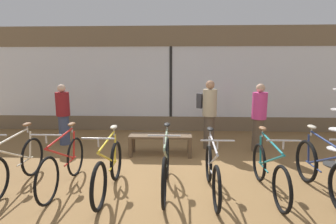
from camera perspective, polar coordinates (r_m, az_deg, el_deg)
ground_plane at (r=4.81m, az=-0.83°, el=-14.57°), size 24.00×24.00×0.00m
shop_back_wall at (r=8.12m, az=0.62°, el=7.31°), size 12.00×0.08×3.20m
bicycle_far_left at (r=5.08m, az=-30.25°, el=-9.87°), size 0.46×1.74×1.03m
bicycle_left at (r=4.73m, az=-21.81°, el=-10.52°), size 0.46×1.76×1.04m
bicycle_center_left at (r=4.35m, az=-12.79°, el=-12.12°), size 0.46×1.69×1.03m
bicycle_center at (r=4.31m, az=-0.46°, el=-11.68°), size 0.46×1.78×1.05m
bicycle_center_right at (r=4.25m, az=9.59°, el=-12.66°), size 0.46×1.64×1.01m
bicycle_right at (r=4.50m, az=21.10°, el=-11.87°), size 0.46×1.70×1.01m
bicycle_far_right at (r=4.77m, az=30.62°, el=-11.05°), size 0.46×1.81×1.05m
display_bench at (r=5.96m, az=-1.63°, el=-5.77°), size 1.40×0.44×0.48m
customer_near_rack at (r=7.20m, az=-21.86°, el=-0.32°), size 0.41×0.41×1.56m
customer_by_window at (r=6.42m, az=8.88°, el=-0.08°), size 0.55×0.53×1.67m
customer_mid_floor at (r=6.50m, az=19.17°, el=-0.92°), size 0.43×0.43×1.61m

